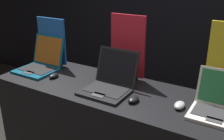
# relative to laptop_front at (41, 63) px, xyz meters

# --- Properties ---
(wall_back) EXTENTS (8.00, 0.05, 2.80)m
(wall_back) POSITION_rel_laptop_front_xyz_m (0.75, 1.63, 0.38)
(wall_back) COLOR black
(wall_back) RESTS_ON ground_plane
(laptop_front) EXTENTS (0.33, 0.36, 0.28)m
(laptop_front) POSITION_rel_laptop_front_xyz_m (0.00, 0.00, 0.00)
(laptop_front) COLOR #0F5170
(laptop_front) RESTS_ON display_counter
(mouse_front) EXTENTS (0.06, 0.10, 0.04)m
(mouse_front) POSITION_rel_laptop_front_xyz_m (0.22, -0.09, -0.05)
(mouse_front) COLOR black
(mouse_front) RESTS_ON display_counter
(promo_stand_front) EXTENTS (0.31, 0.07, 0.43)m
(promo_stand_front) POSITION_rel_laptop_front_xyz_m (-0.00, 0.16, 0.14)
(promo_stand_front) COLOR black
(promo_stand_front) RESTS_ON display_counter
(laptop_middle) EXTENTS (0.33, 0.36, 0.28)m
(laptop_middle) POSITION_rel_laptop_front_xyz_m (0.74, -0.05, -0.00)
(laptop_middle) COLOR black
(laptop_middle) RESTS_ON display_counter
(mouse_middle) EXTENTS (0.07, 0.10, 0.04)m
(mouse_middle) POSITION_rel_laptop_front_xyz_m (0.97, -0.12, -0.05)
(mouse_middle) COLOR black
(mouse_middle) RESTS_ON display_counter
(promo_stand_middle) EXTENTS (0.30, 0.07, 0.52)m
(promo_stand_middle) POSITION_rel_laptop_front_xyz_m (0.74, 0.23, 0.18)
(promo_stand_middle) COLOR black
(promo_stand_middle) RESTS_ON display_counter
(laptop_back) EXTENTS (0.32, 0.30, 0.25)m
(laptop_back) POSITION_rel_laptop_front_xyz_m (1.49, 0.00, -0.01)
(laptop_back) COLOR silver
(laptop_back) RESTS_ON display_counter
(mouse_back) EXTENTS (0.06, 0.10, 0.04)m
(mouse_back) POSITION_rel_laptop_front_xyz_m (1.27, -0.05, -0.05)
(mouse_back) COLOR #B2B2B7
(mouse_back) RESTS_ON display_counter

